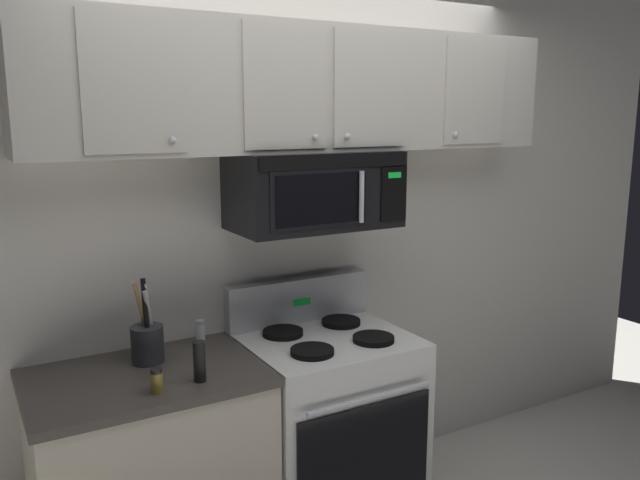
{
  "coord_description": "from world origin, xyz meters",
  "views": [
    {
      "loc": [
        -1.45,
        -2.02,
        1.91
      ],
      "look_at": [
        0.0,
        0.49,
        1.35
      ],
      "focal_mm": 36.21,
      "sensor_mm": 36.0,
      "label": 1
    }
  ],
  "objects_px": {
    "stove_range": "(327,424)",
    "spice_jar": "(157,381)",
    "utensil_crock_charcoal": "(147,341)",
    "salt_shaker": "(200,333)",
    "over_range_microwave": "(314,190)",
    "pepper_mill": "(199,361)"
  },
  "relations": [
    {
      "from": "salt_shaker",
      "to": "pepper_mill",
      "type": "height_order",
      "value": "pepper_mill"
    },
    {
      "from": "pepper_mill",
      "to": "spice_jar",
      "type": "xyz_separation_m",
      "value": [
        -0.17,
        -0.02,
        -0.03
      ]
    },
    {
      "from": "salt_shaker",
      "to": "spice_jar",
      "type": "xyz_separation_m",
      "value": [
        -0.31,
        -0.41,
        -0.01
      ]
    },
    {
      "from": "over_range_microwave",
      "to": "utensil_crock_charcoal",
      "type": "bearing_deg",
      "value": 179.82
    },
    {
      "from": "over_range_microwave",
      "to": "pepper_mill",
      "type": "distance_m",
      "value": 0.95
    },
    {
      "from": "stove_range",
      "to": "spice_jar",
      "type": "distance_m",
      "value": 1.0
    },
    {
      "from": "stove_range",
      "to": "salt_shaker",
      "type": "relative_size",
      "value": 9.87
    },
    {
      "from": "over_range_microwave",
      "to": "utensil_crock_charcoal",
      "type": "height_order",
      "value": "over_range_microwave"
    },
    {
      "from": "stove_range",
      "to": "pepper_mill",
      "type": "bearing_deg",
      "value": -165.21
    },
    {
      "from": "over_range_microwave",
      "to": "spice_jar",
      "type": "xyz_separation_m",
      "value": [
        -0.85,
        -0.32,
        -0.63
      ]
    },
    {
      "from": "stove_range",
      "to": "utensil_crock_charcoal",
      "type": "bearing_deg",
      "value": 171.51
    },
    {
      "from": "stove_range",
      "to": "spice_jar",
      "type": "relative_size",
      "value": 11.9
    },
    {
      "from": "stove_range",
      "to": "salt_shaker",
      "type": "height_order",
      "value": "stove_range"
    },
    {
      "from": "pepper_mill",
      "to": "spice_jar",
      "type": "height_order",
      "value": "pepper_mill"
    },
    {
      "from": "over_range_microwave",
      "to": "salt_shaker",
      "type": "bearing_deg",
      "value": 170.57
    },
    {
      "from": "stove_range",
      "to": "utensil_crock_charcoal",
      "type": "relative_size",
      "value": 3.15
    },
    {
      "from": "over_range_microwave",
      "to": "spice_jar",
      "type": "bearing_deg",
      "value": -159.53
    },
    {
      "from": "utensil_crock_charcoal",
      "to": "salt_shaker",
      "type": "distance_m",
      "value": 0.28
    },
    {
      "from": "utensil_crock_charcoal",
      "to": "spice_jar",
      "type": "xyz_separation_m",
      "value": [
        -0.05,
        -0.32,
        -0.05
      ]
    },
    {
      "from": "over_range_microwave",
      "to": "pepper_mill",
      "type": "relative_size",
      "value": 4.72
    },
    {
      "from": "over_range_microwave",
      "to": "spice_jar",
      "type": "distance_m",
      "value": 1.1
    },
    {
      "from": "utensil_crock_charcoal",
      "to": "pepper_mill",
      "type": "bearing_deg",
      "value": -68.03
    }
  ]
}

